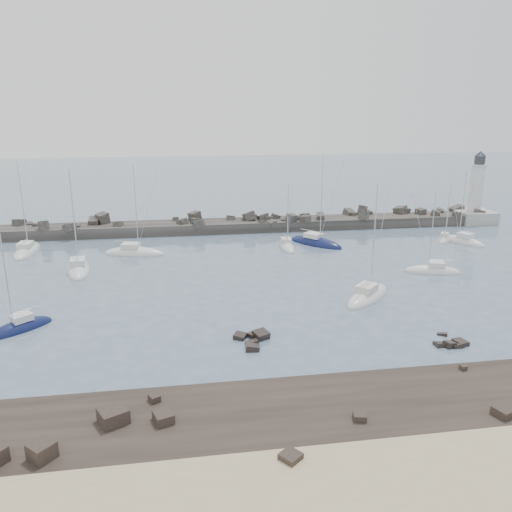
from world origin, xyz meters
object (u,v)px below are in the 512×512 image
(sailboat_1, at_px, (27,251))
(sailboat_8, at_px, (433,272))
(sailboat_4, at_px, (134,253))
(sailboat_9, at_px, (462,242))
(sailboat_7, at_px, (316,243))
(sailboat_10, at_px, (444,240))
(lighthouse, at_px, (474,207))
(sailboat_2, at_px, (20,329))
(sailboat_5, at_px, (286,247))
(sailboat_6, at_px, (368,297))
(sailboat_3, at_px, (79,270))

(sailboat_1, distance_m, sailboat_8, 60.81)
(sailboat_4, distance_m, sailboat_9, 53.79)
(sailboat_1, distance_m, sailboat_7, 45.96)
(sailboat_8, xyz_separation_m, sailboat_9, (12.67, 14.18, 0.02))
(sailboat_4, xyz_separation_m, sailboat_10, (51.64, 0.66, -0.00))
(lighthouse, height_order, sailboat_2, lighthouse)
(sailboat_5, distance_m, sailboat_9, 29.79)
(sailboat_6, bearing_deg, sailboat_7, 88.78)
(sailboat_1, relative_size, sailboat_6, 1.04)
(sailboat_6, xyz_separation_m, sailboat_7, (0.53, 24.93, -0.00))
(sailboat_6, bearing_deg, sailboat_3, 155.79)
(sailboat_6, relative_size, sailboat_8, 1.22)
(sailboat_3, relative_size, sailboat_9, 1.16)
(sailboat_7, relative_size, sailboat_9, 1.22)
(sailboat_1, xyz_separation_m, sailboat_8, (57.72, -19.12, -0.00))
(sailboat_1, xyz_separation_m, sailboat_6, (45.38, -27.01, 0.01))
(sailboat_6, height_order, sailboat_10, sailboat_6)
(sailboat_3, relative_size, sailboat_5, 1.29)
(sailboat_2, bearing_deg, sailboat_3, 83.30)
(sailboat_1, relative_size, sailboat_8, 1.26)
(sailboat_5, relative_size, sailboat_6, 0.79)
(sailboat_2, distance_m, sailboat_9, 67.84)
(lighthouse, relative_size, sailboat_10, 1.54)
(lighthouse, bearing_deg, sailboat_7, -161.11)
(sailboat_1, relative_size, sailboat_4, 1.03)
(lighthouse, relative_size, sailboat_9, 1.14)
(sailboat_2, relative_size, sailboat_5, 0.96)
(sailboat_10, bearing_deg, sailboat_8, -123.18)
(sailboat_10, bearing_deg, sailboat_4, -179.27)
(sailboat_1, relative_size, sailboat_3, 1.02)
(sailboat_2, distance_m, sailboat_4, 28.13)
(lighthouse, relative_size, sailboat_3, 0.98)
(sailboat_4, relative_size, sailboat_10, 1.56)
(sailboat_5, bearing_deg, sailboat_6, -78.55)
(sailboat_7, height_order, sailboat_9, sailboat_7)
(lighthouse, xyz_separation_m, sailboat_4, (-64.74, -13.71, -2.95))
(lighthouse, distance_m, sailboat_9, 18.79)
(sailboat_7, relative_size, sailboat_10, 1.65)
(sailboat_6, bearing_deg, sailboat_1, 149.24)
(sailboat_1, bearing_deg, sailboat_8, -18.33)
(sailboat_7, bearing_deg, sailboat_4, -176.90)
(sailboat_7, bearing_deg, sailboat_8, -55.27)
(sailboat_8, distance_m, sailboat_9, 19.02)
(sailboat_2, bearing_deg, sailboat_10, 24.15)
(lighthouse, distance_m, sailboat_6, 51.72)
(sailboat_1, relative_size, sailboat_10, 1.60)
(sailboat_2, height_order, sailboat_4, sailboat_4)
(lighthouse, xyz_separation_m, sailboat_7, (-35.44, -12.13, -2.95))
(sailboat_6, bearing_deg, sailboat_2, -175.09)
(sailboat_9, bearing_deg, sailboat_6, -138.57)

